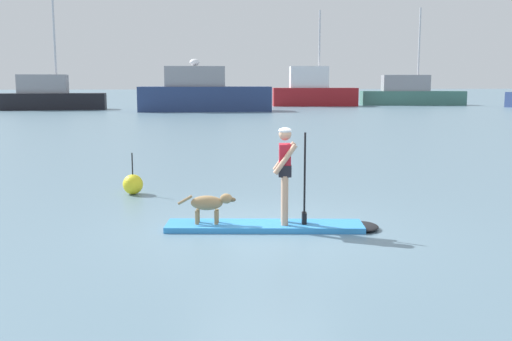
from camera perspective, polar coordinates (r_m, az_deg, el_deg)
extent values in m
plane|color=slate|center=(10.56, 0.82, -5.63)|extent=(400.00, 400.00, 0.00)
cube|color=#338CD8|center=(10.55, 0.82, -5.37)|extent=(3.55, 1.29, 0.10)
ellipsoid|color=black|center=(10.70, 10.22, -5.31)|extent=(0.67, 0.78, 0.10)
cylinder|color=tan|center=(10.58, 2.74, -2.64)|extent=(0.12, 0.12, 0.87)
cylinder|color=tan|center=(10.32, 2.79, -2.92)|extent=(0.12, 0.12, 0.87)
cube|color=black|center=(10.36, 2.79, 0.03)|extent=(0.28, 0.39, 0.20)
cube|color=#B21E2D|center=(10.33, 2.80, 1.08)|extent=(0.25, 0.37, 0.54)
sphere|color=tan|center=(10.29, 2.81, 3.52)|extent=(0.22, 0.22, 0.22)
ellipsoid|color=white|center=(10.28, 2.82, 3.85)|extent=(0.23, 0.23, 0.11)
cylinder|color=tan|center=(10.52, 2.76, 1.35)|extent=(0.43, 0.16, 0.54)
cylinder|color=tan|center=(10.14, 2.84, 1.08)|extent=(0.43, 0.16, 0.54)
cylinder|color=black|center=(10.40, 4.71, -0.77)|extent=(0.04, 0.04, 1.62)
cube|color=black|center=(10.54, 4.66, -4.57)|extent=(0.11, 0.19, 0.20)
ellipsoid|color=#997A51|center=(10.50, -4.76, -3.12)|extent=(0.60, 0.31, 0.26)
ellipsoid|color=#997A51|center=(10.46, -2.89, -2.72)|extent=(0.24, 0.19, 0.18)
ellipsoid|color=brown|center=(10.46, -2.28, -2.82)|extent=(0.13, 0.10, 0.08)
cylinder|color=#997A51|center=(10.54, -6.85, -2.84)|extent=(0.27, 0.09, 0.18)
cylinder|color=#997A51|center=(10.62, -3.79, -4.36)|extent=(0.07, 0.07, 0.24)
cylinder|color=#997A51|center=(10.47, -3.85, -4.55)|extent=(0.07, 0.07, 0.24)
cylinder|color=#997A51|center=(10.65, -5.62, -4.35)|extent=(0.07, 0.07, 0.24)
cylinder|color=#997A51|center=(10.50, -5.71, -4.53)|extent=(0.07, 0.07, 0.24)
cube|color=black|center=(58.96, -19.05, 6.30)|extent=(9.85, 2.95, 1.53)
cube|color=gray|center=(59.07, -19.83, 7.85)|extent=(4.45, 2.14, 1.73)
cylinder|color=silver|center=(59.01, -18.86, 12.29)|extent=(0.20, 0.20, 10.77)
cylinder|color=silver|center=(59.07, -19.85, 8.17)|extent=(3.43, 0.23, 0.14)
cube|color=navy|center=(53.16, -4.93, 6.88)|extent=(11.77, 4.01, 2.17)
cube|color=gray|center=(53.09, -5.91, 8.99)|extent=(5.35, 2.81, 1.76)
ellipsoid|color=white|center=(53.11, -5.93, 10.32)|extent=(0.90, 0.90, 0.60)
cube|color=maroon|center=(64.92, 5.66, 7.06)|extent=(9.31, 4.10, 1.94)
cube|color=silver|center=(64.73, 5.11, 8.95)|extent=(4.30, 2.73, 2.30)
cylinder|color=silver|center=(65.10, 6.12, 11.53)|extent=(0.20, 0.20, 8.19)
cylinder|color=silver|center=(64.73, 5.11, 8.99)|extent=(3.14, 0.54, 0.14)
cube|color=#3F7266|center=(69.20, 14.81, 6.76)|extent=(11.69, 4.27, 1.57)
cube|color=gray|center=(68.84, 14.21, 8.17)|extent=(5.38, 2.64, 1.78)
cylinder|color=silver|center=(69.50, 15.43, 11.15)|extent=(0.20, 0.20, 9.11)
cylinder|color=silver|center=(68.84, 14.21, 8.43)|extent=(3.97, 0.80, 0.14)
sphere|color=yellow|center=(14.01, -11.77, -1.31)|extent=(0.47, 0.47, 0.47)
cylinder|color=black|center=(13.94, -11.83, 0.65)|extent=(0.03, 0.03, 0.50)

